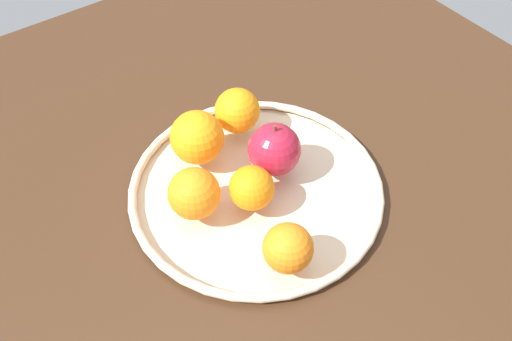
# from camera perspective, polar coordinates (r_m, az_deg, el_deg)

# --- Properties ---
(ground_plane) EXTENTS (1.15, 1.15, 0.04)m
(ground_plane) POSITION_cam_1_polar(r_m,az_deg,el_deg) (0.81, -0.00, -3.18)
(ground_plane) COLOR #3E2616
(fruit_bowl) EXTENTS (0.35, 0.35, 0.02)m
(fruit_bowl) POSITION_cam_1_polar(r_m,az_deg,el_deg) (0.79, -0.00, -1.87)
(fruit_bowl) COLOR beige
(fruit_bowl) RESTS_ON ground_plane
(apple) EXTENTS (0.07, 0.07, 0.08)m
(apple) POSITION_cam_1_polar(r_m,az_deg,el_deg) (0.77, 1.86, 2.13)
(apple) COLOR #AC1B32
(apple) RESTS_ON fruit_bowl
(orange_front_left) EXTENTS (0.06, 0.06, 0.06)m
(orange_front_left) POSITION_cam_1_polar(r_m,az_deg,el_deg) (0.74, -0.44, -1.76)
(orange_front_left) COLOR orange
(orange_front_left) RESTS_ON fruit_bowl
(orange_front_right) EXTENTS (0.06, 0.06, 0.06)m
(orange_front_right) POSITION_cam_1_polar(r_m,az_deg,el_deg) (0.68, 3.23, -7.79)
(orange_front_right) COLOR orange
(orange_front_right) RESTS_ON fruit_bowl
(orange_back_right) EXTENTS (0.07, 0.07, 0.07)m
(orange_back_right) POSITION_cam_1_polar(r_m,az_deg,el_deg) (0.73, -6.24, -2.31)
(orange_back_right) COLOR orange
(orange_back_right) RESTS_ON fruit_bowl
(orange_center) EXTENTS (0.08, 0.08, 0.08)m
(orange_center) POSITION_cam_1_polar(r_m,az_deg,el_deg) (0.79, -5.94, 3.32)
(orange_center) COLOR orange
(orange_center) RESTS_ON fruit_bowl
(orange_back_left) EXTENTS (0.07, 0.07, 0.07)m
(orange_back_left) POSITION_cam_1_polar(r_m,az_deg,el_deg) (0.84, -1.89, 6.03)
(orange_back_left) COLOR orange
(orange_back_left) RESTS_ON fruit_bowl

